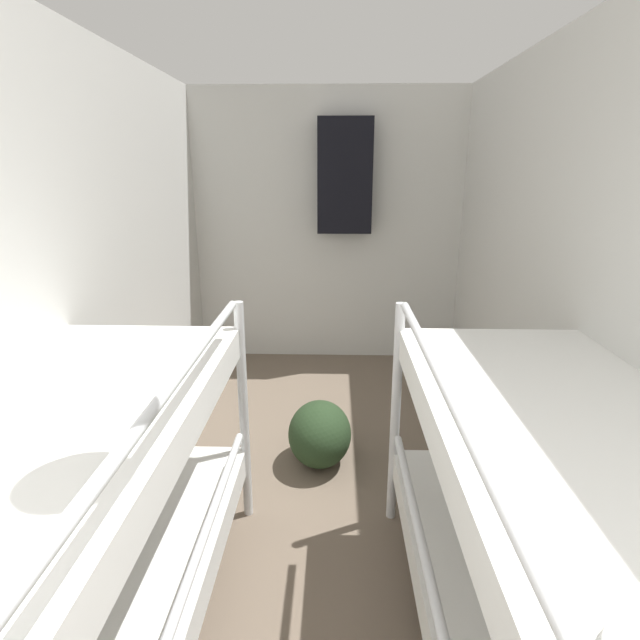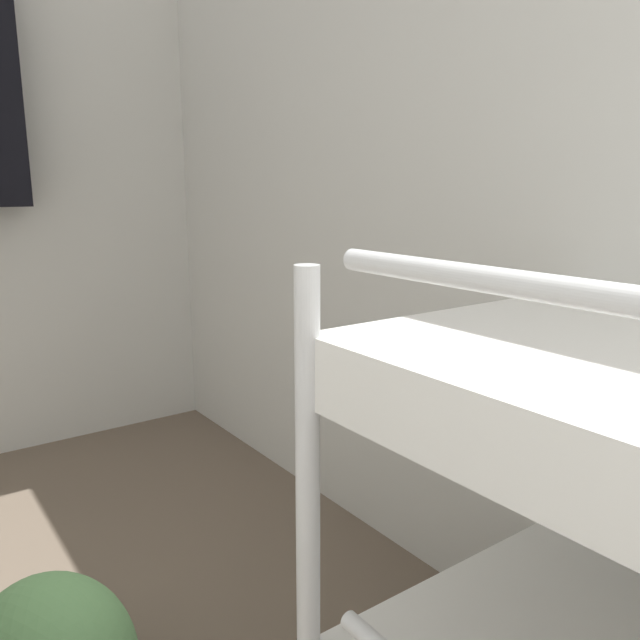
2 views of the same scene
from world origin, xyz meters
name	(u,v)px [view 2 (image 2 of 2)]	position (x,y,z in m)	size (l,w,h in m)	color
wall_right	(623,220)	(1.16, 2.29, 1.14)	(0.06, 4.71, 2.28)	silver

